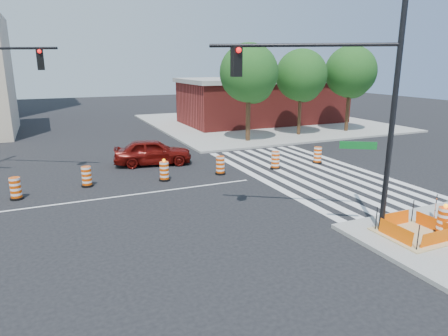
{
  "coord_description": "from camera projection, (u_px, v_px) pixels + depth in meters",
  "views": [
    {
      "loc": [
        -2.39,
        -18.17,
        6.03
      ],
      "look_at": [
        4.76,
        -2.06,
        1.4
      ],
      "focal_mm": 32.0,
      "sensor_mm": 36.0,
      "label": 1
    }
  ],
  "objects": [
    {
      "name": "ground",
      "position": [
        113.0,
        197.0,
        18.53
      ],
      "size": [
        120.0,
        120.0,
        0.0
      ],
      "primitive_type": "plane",
      "color": "black",
      "rests_on": "ground"
    },
    {
      "name": "sidewalk_ne",
      "position": [
        262.0,
        122.0,
        41.49
      ],
      "size": [
        22.0,
        22.0,
        0.15
      ],
      "primitive_type": "cube",
      "color": "gray",
      "rests_on": "ground"
    },
    {
      "name": "crosswalk_east",
      "position": [
        308.0,
        172.0,
        22.83
      ],
      "size": [
        6.75,
        13.5,
        0.01
      ],
      "color": "silver",
      "rests_on": "ground"
    },
    {
      "name": "lane_centerline",
      "position": [
        113.0,
        197.0,
        18.53
      ],
      "size": [
        14.0,
        0.12,
        0.01
      ],
      "primitive_type": "cube",
      "color": "silver",
      "rests_on": "ground"
    },
    {
      "name": "excavation_pit",
      "position": [
        414.0,
        234.0,
        14.05
      ],
      "size": [
        2.2,
        2.2,
        0.9
      ],
      "color": "tan",
      "rests_on": "ground"
    },
    {
      "name": "brick_storefront",
      "position": [
        263.0,
        101.0,
        40.92
      ],
      "size": [
        16.5,
        8.5,
        4.6
      ],
      "color": "maroon",
      "rests_on": "ground"
    },
    {
      "name": "red_coupe",
      "position": [
        153.0,
        152.0,
        24.38
      ],
      "size": [
        4.95,
        2.75,
        1.59
      ],
      "primitive_type": "imported",
      "rotation": [
        0.0,
        0.0,
        1.37
      ],
      "color": "#5A0B07",
      "rests_on": "ground"
    },
    {
      "name": "signal_pole_se",
      "position": [
        341.0,
        91.0,
        13.46
      ],
      "size": [
        5.39,
        3.55,
        8.35
      ],
      "rotation": [
        0.0,
        0.0,
        2.57
      ],
      "color": "black",
      "rests_on": "ground"
    },
    {
      "name": "pit_drum",
      "position": [
        444.0,
        221.0,
        14.12
      ],
      "size": [
        0.57,
        0.57,
        1.12
      ],
      "color": "black",
      "rests_on": "ground"
    },
    {
      "name": "barricade",
      "position": [
        436.0,
        207.0,
        15.39
      ],
      "size": [
        0.65,
        0.5,
        0.92
      ],
      "rotation": [
        0.0,
        0.0,
        0.64
      ],
      "color": "#DF4704",
      "rests_on": "ground"
    },
    {
      "name": "tree_north_c",
      "position": [
        249.0,
        76.0,
        30.25
      ],
      "size": [
        4.45,
        4.45,
        7.57
      ],
      "color": "#382314",
      "rests_on": "ground"
    },
    {
      "name": "tree_north_d",
      "position": [
        301.0,
        78.0,
        33.0
      ],
      "size": [
        4.25,
        4.25,
        7.22
      ],
      "color": "#382314",
      "rests_on": "ground"
    },
    {
      "name": "tree_north_e",
      "position": [
        350.0,
        75.0,
        34.82
      ],
      "size": [
        4.45,
        4.45,
        7.57
      ],
      "color": "#382314",
      "rests_on": "ground"
    },
    {
      "name": "median_drum_2",
      "position": [
        16.0,
        189.0,
        18.18
      ],
      "size": [
        0.6,
        0.6,
        1.02
      ],
      "color": "black",
      "rests_on": "ground"
    },
    {
      "name": "median_drum_3",
      "position": [
        87.0,
        177.0,
        20.08
      ],
      "size": [
        0.6,
        0.6,
        1.02
      ],
      "color": "black",
      "rests_on": "ground"
    },
    {
      "name": "median_drum_4",
      "position": [
        164.0,
        172.0,
        21.08
      ],
      "size": [
        0.6,
        0.6,
        1.18
      ],
      "color": "black",
      "rests_on": "ground"
    },
    {
      "name": "median_drum_5",
      "position": [
        220.0,
        166.0,
        22.3
      ],
      "size": [
        0.6,
        0.6,
        1.02
      ],
      "color": "black",
      "rests_on": "ground"
    },
    {
      "name": "median_drum_6",
      "position": [
        275.0,
        161.0,
        23.45
      ],
      "size": [
        0.6,
        0.6,
        1.02
      ],
      "color": "black",
      "rests_on": "ground"
    },
    {
      "name": "median_drum_7",
      "position": [
        318.0,
        156.0,
        24.77
      ],
      "size": [
        0.6,
        0.6,
        1.02
      ],
      "color": "black",
      "rests_on": "ground"
    }
  ]
}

